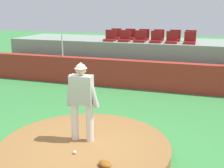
{
  "coord_description": "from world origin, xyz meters",
  "views": [
    {
      "loc": [
        2.47,
        -5.57,
        3.24
      ],
      "look_at": [
        0.0,
        2.01,
        1.13
      ],
      "focal_mm": 46.82,
      "sensor_mm": 36.0,
      "label": 1
    }
  ],
  "objects_px": {
    "baseball": "(75,152)",
    "stadium_chair_0": "(110,38)",
    "stadium_chair_3": "(156,39)",
    "stadium_chair_8": "(144,37)",
    "fielding_glove": "(105,164)",
    "stadium_chair_10": "(175,38)",
    "stadium_chair_1": "(125,38)",
    "pitcher": "(82,96)",
    "stadium_chair_2": "(140,39)",
    "stadium_chair_11": "(190,38)",
    "stadium_chair_4": "(172,40)",
    "stadium_chair_9": "(159,37)",
    "stadium_chair_6": "(116,36)",
    "stadium_chair_7": "(130,36)",
    "stadium_chair_5": "(190,40)"
  },
  "relations": [
    {
      "from": "stadium_chair_2",
      "to": "stadium_chair_3",
      "type": "height_order",
      "value": "same"
    },
    {
      "from": "stadium_chair_4",
      "to": "stadium_chair_11",
      "type": "xyz_separation_m",
      "value": [
        0.72,
        0.87,
        0.0
      ]
    },
    {
      "from": "stadium_chair_3",
      "to": "stadium_chair_8",
      "type": "xyz_separation_m",
      "value": [
        -0.72,
        0.88,
        0.0
      ]
    },
    {
      "from": "stadium_chair_9",
      "to": "stadium_chair_10",
      "type": "distance_m",
      "value": 0.74
    },
    {
      "from": "stadium_chair_8",
      "to": "pitcher",
      "type": "bearing_deg",
      "value": 91.81
    },
    {
      "from": "stadium_chair_2",
      "to": "stadium_chair_7",
      "type": "xyz_separation_m",
      "value": [
        -0.68,
        0.88,
        0.0
      ]
    },
    {
      "from": "stadium_chair_0",
      "to": "stadium_chair_3",
      "type": "xyz_separation_m",
      "value": [
        2.08,
        0.03,
        0.0
      ]
    },
    {
      "from": "fielding_glove",
      "to": "stadium_chair_10",
      "type": "distance_m",
      "value": 8.86
    },
    {
      "from": "baseball",
      "to": "stadium_chair_4",
      "type": "xyz_separation_m",
      "value": [
        1.04,
        7.56,
        1.63
      ]
    },
    {
      "from": "stadium_chair_0",
      "to": "stadium_chair_6",
      "type": "distance_m",
      "value": 0.91
    },
    {
      "from": "stadium_chair_10",
      "to": "pitcher",
      "type": "bearing_deg",
      "value": 81.27
    },
    {
      "from": "stadium_chair_11",
      "to": "baseball",
      "type": "bearing_deg",
      "value": 78.21
    },
    {
      "from": "stadium_chair_4",
      "to": "stadium_chair_10",
      "type": "bearing_deg",
      "value": -92.77
    },
    {
      "from": "stadium_chair_0",
      "to": "stadium_chair_11",
      "type": "height_order",
      "value": "same"
    },
    {
      "from": "stadium_chair_2",
      "to": "stadium_chair_11",
      "type": "xyz_separation_m",
      "value": [
        2.1,
        0.87,
        0.0
      ]
    },
    {
      "from": "fielding_glove",
      "to": "stadium_chair_3",
      "type": "bearing_deg",
      "value": -56.16
    },
    {
      "from": "stadium_chair_0",
      "to": "stadium_chair_7",
      "type": "height_order",
      "value": "same"
    },
    {
      "from": "pitcher",
      "to": "stadium_chair_1",
      "type": "distance_m",
      "value": 6.96
    },
    {
      "from": "stadium_chair_5",
      "to": "stadium_chair_11",
      "type": "bearing_deg",
      "value": -88.12
    },
    {
      "from": "stadium_chair_11",
      "to": "stadium_chair_1",
      "type": "bearing_deg",
      "value": 17.51
    },
    {
      "from": "stadium_chair_4",
      "to": "stadium_chair_11",
      "type": "distance_m",
      "value": 1.13
    },
    {
      "from": "stadium_chair_9",
      "to": "stadium_chair_11",
      "type": "xyz_separation_m",
      "value": [
        1.42,
        0.02,
        0.0
      ]
    },
    {
      "from": "fielding_glove",
      "to": "stadium_chair_4",
      "type": "distance_m",
      "value": 8.01
    },
    {
      "from": "stadium_chair_2",
      "to": "stadium_chair_5",
      "type": "distance_m",
      "value": 2.12
    },
    {
      "from": "baseball",
      "to": "stadium_chair_0",
      "type": "relative_size",
      "value": 0.15
    },
    {
      "from": "fielding_glove",
      "to": "stadium_chair_6",
      "type": "relative_size",
      "value": 0.6
    },
    {
      "from": "stadium_chair_8",
      "to": "stadium_chair_9",
      "type": "height_order",
      "value": "same"
    },
    {
      "from": "fielding_glove",
      "to": "stadium_chair_0",
      "type": "distance_m",
      "value": 8.35
    },
    {
      "from": "stadium_chair_2",
      "to": "stadium_chair_1",
      "type": "bearing_deg",
      "value": 0.78
    },
    {
      "from": "stadium_chair_6",
      "to": "stadium_chair_10",
      "type": "distance_m",
      "value": 2.8
    },
    {
      "from": "stadium_chair_5",
      "to": "stadium_chair_6",
      "type": "xyz_separation_m",
      "value": [
        -3.51,
        0.88,
        0.0
      ]
    },
    {
      "from": "stadium_chair_4",
      "to": "stadium_chair_10",
      "type": "xyz_separation_m",
      "value": [
        0.04,
        0.86,
        0.0
      ]
    },
    {
      "from": "baseball",
      "to": "stadium_chair_5",
      "type": "xyz_separation_m",
      "value": [
        1.79,
        7.56,
        1.63
      ]
    },
    {
      "from": "stadium_chair_3",
      "to": "stadium_chair_7",
      "type": "xyz_separation_m",
      "value": [
        -1.39,
        0.88,
        0.0
      ]
    },
    {
      "from": "stadium_chair_1",
      "to": "stadium_chair_6",
      "type": "distance_m",
      "value": 1.13
    },
    {
      "from": "stadium_chair_1",
      "to": "stadium_chair_2",
      "type": "distance_m",
      "value": 0.7
    },
    {
      "from": "stadium_chair_1",
      "to": "stadium_chair_8",
      "type": "height_order",
      "value": "same"
    },
    {
      "from": "stadium_chair_0",
      "to": "stadium_chair_3",
      "type": "height_order",
      "value": "same"
    },
    {
      "from": "stadium_chair_8",
      "to": "stadium_chair_3",
      "type": "bearing_deg",
      "value": 129.49
    },
    {
      "from": "stadium_chair_6",
      "to": "stadium_chair_9",
      "type": "height_order",
      "value": "same"
    },
    {
      "from": "stadium_chair_11",
      "to": "stadium_chair_7",
      "type": "bearing_deg",
      "value": -0.17
    },
    {
      "from": "stadium_chair_4",
      "to": "stadium_chair_9",
      "type": "relative_size",
      "value": 1.0
    },
    {
      "from": "stadium_chair_3",
      "to": "fielding_glove",
      "type": "bearing_deg",
      "value": 92.95
    },
    {
      "from": "stadium_chair_9",
      "to": "stadium_chair_4",
      "type": "bearing_deg",
      "value": 129.39
    },
    {
      "from": "fielding_glove",
      "to": "stadium_chair_11",
      "type": "height_order",
      "value": "stadium_chair_11"
    },
    {
      "from": "stadium_chair_5",
      "to": "stadium_chair_7",
      "type": "height_order",
      "value": "same"
    },
    {
      "from": "stadium_chair_1",
      "to": "stadium_chair_10",
      "type": "xyz_separation_m",
      "value": [
        2.11,
        0.87,
        0.0
      ]
    },
    {
      "from": "stadium_chair_1",
      "to": "stadium_chair_2",
      "type": "bearing_deg",
      "value": -179.22
    },
    {
      "from": "stadium_chair_2",
      "to": "stadium_chair_8",
      "type": "relative_size",
      "value": 1.0
    },
    {
      "from": "stadium_chair_8",
      "to": "stadium_chair_10",
      "type": "bearing_deg",
      "value": 179.5
    }
  ]
}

